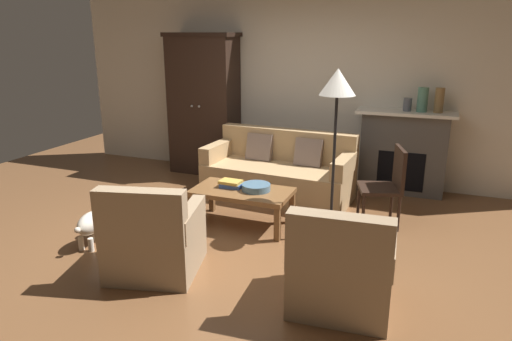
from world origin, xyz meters
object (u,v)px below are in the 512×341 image
Objects in this scene: coffee_table at (242,194)px; book_stack at (231,184)px; fruit_bowl at (256,187)px; dog at (93,222)px; mantel_vase_slate at (407,105)px; fireplace at (403,151)px; armoire at (204,104)px; mantel_vase_jade at (423,100)px; armchair_near_left at (154,240)px; side_chair_wooden at (388,182)px; armchair_near_right at (341,271)px; couch at (279,173)px; mantel_vase_bronze at (439,100)px; floor_lamp at (337,93)px.

coffee_table is 0.18m from book_stack.
dog is (-1.38, -1.06, -0.21)m from fruit_bowl.
fireplace is at bearing 90.00° from mantel_vase_slate.
armoire is 6.70× the size of mantel_vase_jade.
fruit_bowl is at bearing 70.53° from armchair_near_left.
side_chair_wooden is at bearing -22.12° from armoire.
dog is at bearing 175.60° from armchair_near_right.
armoire is 2.92m from dog.
couch is 7.64× the size of book_stack.
book_stack is 0.82× the size of mantel_vase_jade.
side_chair_wooden is 3.19m from dog.
fruit_bowl is at bearing 37.70° from dog.
mantel_vase_slate is (1.49, 0.77, 0.89)m from couch.
mantel_vase_bronze is at bearing 53.99° from armchair_near_left.
armoire is at bearing -178.83° from mantel_vase_slate.
mantel_vase_slate is at bearing 72.25° from floor_lamp.
armchair_near_left is at bearing -16.19° from dog.
armoire is 2.40× the size of armchair_near_right.
mantel_vase_slate is 0.53× the size of mantel_vase_bronze.
book_stack is at bearing -139.56° from mantel_vase_bronze.
floor_lamp is (1.32, 1.34, 1.22)m from armchair_near_left.
armchair_near_left is at bearing -126.01° from mantel_vase_bronze.
armchair_near_right is (1.37, -1.23, -0.05)m from coffee_table.
mantel_vase_bronze reaches higher than armchair_near_left.
book_stack is at bearing 165.82° from coffee_table.
mantel_vase_bronze is at bearing 44.90° from fruit_bowl.
mantel_vase_bronze is (0.20, 0.00, 0.00)m from mantel_vase_jade.
book_stack is 0.29× the size of side_chair_wooden.
fireplace is 2.99m from armoire.
coffee_table is at bearing -166.42° from fruit_bowl.
armoire is 1.78m from couch.
book_stack is 1.53× the size of mantel_vase_slate.
floor_lamp is at bearing -35.84° from armoire.
armchair_near_left is at bearing -121.04° from fireplace.
side_chair_wooden is at bearing -92.83° from mantel_vase_slate.
mantel_vase_jade is 0.55× the size of dog.
fireplace is 4.90× the size of book_stack.
armchair_near_left is at bearing -70.87° from armoire.
fireplace is at bearing 174.31° from mantel_vase_jade.
armoire is at bearing 131.47° from fruit_bowl.
armoire is at bearing 93.15° from dog.
side_chair_wooden reaches higher than dog.
book_stack is at bearing -133.59° from fireplace.
book_stack is at bearing -133.87° from mantel_vase_slate.
couch is at bearing 119.27° from armchair_near_right.
armoire is at bearing -178.90° from mantel_vase_jade.
armchair_near_right is 0.98× the size of side_chair_wooden.
fireplace is at bearing 58.96° from armchair_near_left.
mantel_vase_jade is at bearing 43.28° from book_stack.
book_stack is 0.15× the size of floor_lamp.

